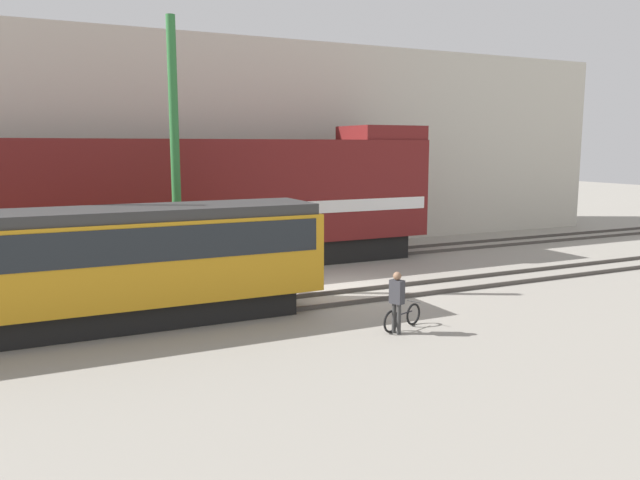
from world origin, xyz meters
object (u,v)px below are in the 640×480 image
freight_locomotive (191,203)px  person (397,296)px  bicycle (402,318)px  streetcar (84,262)px  utility_pole_center (175,158)px

freight_locomotive → person: size_ratio=12.34×
freight_locomotive → bicycle: 10.87m
freight_locomotive → person: freight_locomotive is taller
streetcar → utility_pole_center: bearing=45.9°
bicycle → utility_pole_center: 9.12m
bicycle → freight_locomotive: bearing=106.8°
freight_locomotive → streetcar: freight_locomotive is taller
bicycle → person: 0.83m
person → utility_pole_center: 8.88m
streetcar → bicycle: bearing=-25.0°
streetcar → bicycle: 8.50m
person → utility_pole_center: size_ratio=0.18×
bicycle → streetcar: bearing=155.0°
bicycle → utility_pole_center: bearing=122.5°
person → utility_pole_center: utility_pole_center is taller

